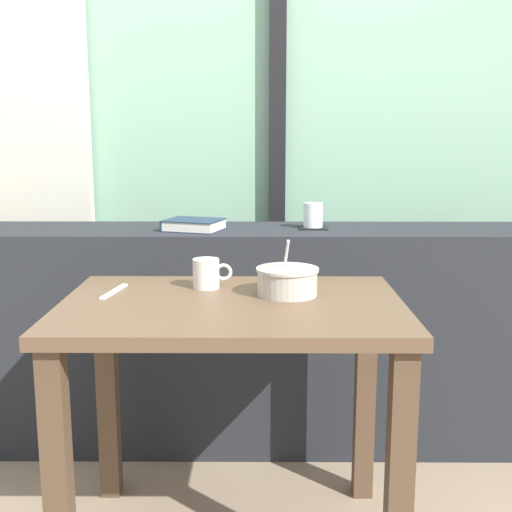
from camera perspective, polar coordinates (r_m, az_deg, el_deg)
name	(u,v)px	position (r m, az deg, el deg)	size (l,w,h in m)	color
outdoor_backdrop	(265,72)	(2.96, 0.82, 15.56)	(4.80, 0.08, 2.80)	#84B293
curtain_left_panel	(22,107)	(3.03, -19.51, 12.02)	(0.56, 0.06, 2.50)	beige
window_divider_post	(278,95)	(2.89, 1.87, 13.70)	(0.07, 0.05, 2.60)	black
dark_console_ledge	(266,336)	(2.46, 0.88, -6.94)	(2.80, 0.38, 0.81)	#23262B
breakfast_table	(232,350)	(1.79, -2.06, -8.10)	(0.91, 0.62, 0.71)	brown
coaster_square	(313,228)	(2.38, 4.93, 2.44)	(0.10, 0.10, 0.01)	black
juice_glass	(313,216)	(2.38, 4.95, 3.48)	(0.07, 0.07, 0.09)	white
closed_book	(193,225)	(2.34, -5.41, 2.70)	(0.23, 0.21, 0.04)	#1E2D47
soup_bowl	(287,282)	(1.81, 2.72, -2.22)	(0.17, 0.17, 0.16)	#BCB7A8
fork_utensil	(114,291)	(1.89, -12.13, -3.00)	(0.02, 0.17, 0.01)	silver
ceramic_mug	(207,273)	(1.89, -4.25, -1.51)	(0.11, 0.08, 0.08)	silver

